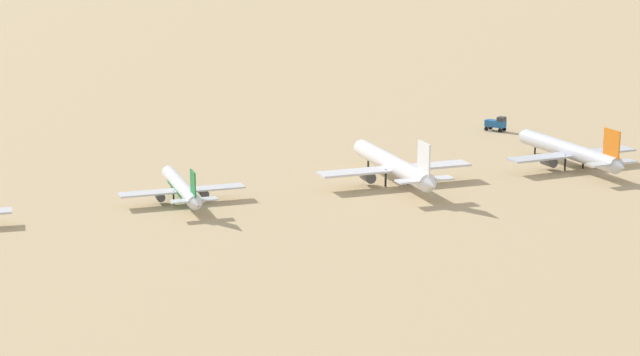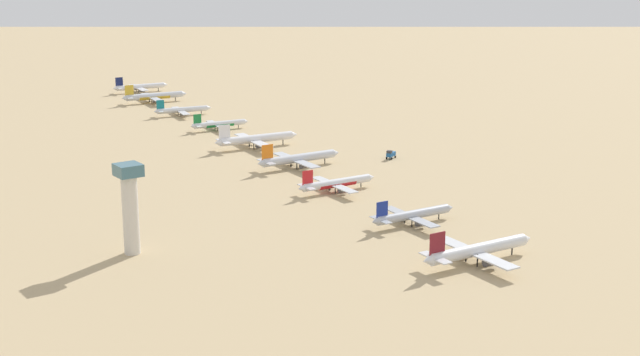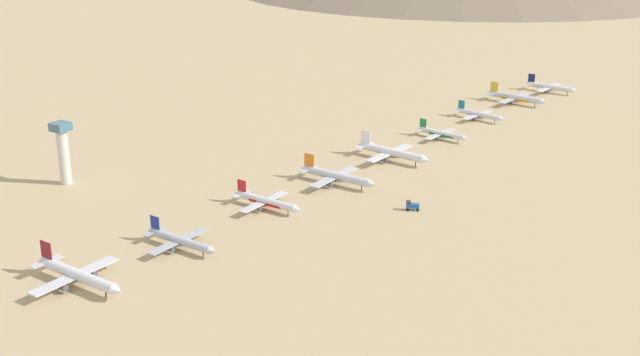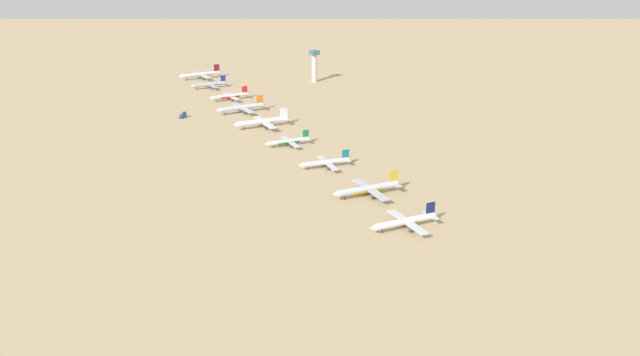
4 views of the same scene
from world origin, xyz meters
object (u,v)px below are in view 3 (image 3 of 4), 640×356
at_px(parked_jet_4, 391,152).
at_px(control_tower, 63,150).
at_px(parked_jet_1, 180,240).
at_px(parked_jet_0, 77,275).
at_px(parked_jet_7, 515,98).
at_px(parked_jet_5, 441,134).
at_px(parked_jet_6, 478,114).
at_px(service_truck, 412,205).
at_px(parked_jet_2, 266,201).
at_px(parked_jet_3, 336,176).
at_px(parked_jet_8, 550,87).

height_order(parked_jet_4, control_tower, control_tower).
bearing_deg(parked_jet_1, parked_jet_0, -102.83).
bearing_deg(parked_jet_7, parked_jet_5, -94.70).
relative_size(parked_jet_6, service_truck, 5.53).
height_order(parked_jet_2, parked_jet_4, parked_jet_4).
distance_m(parked_jet_5, parked_jet_7, 91.84).
bearing_deg(control_tower, parked_jet_7, 63.61).
height_order(parked_jet_3, parked_jet_6, parked_jet_3).
bearing_deg(parked_jet_6, parked_jet_4, -95.29).
height_order(parked_jet_2, parked_jet_6, parked_jet_2).
relative_size(parked_jet_5, parked_jet_7, 0.79).
bearing_deg(control_tower, service_truck, 19.93).
bearing_deg(service_truck, parked_jet_6, 101.09).
height_order(parked_jet_4, service_truck, parked_jet_4).
distance_m(parked_jet_7, service_truck, 189.93).
bearing_deg(parked_jet_6, parked_jet_1, -96.79).
xyz_separation_m(parked_jet_3, parked_jet_6, (13.47, 132.56, -0.72)).
relative_size(parked_jet_1, parked_jet_8, 0.95).
bearing_deg(parked_jet_3, parked_jet_7, 84.05).
bearing_deg(parked_jet_0, parked_jet_5, 81.28).
bearing_deg(service_truck, parked_jet_8, 93.45).
xyz_separation_m(parked_jet_6, control_tower, (-113.93, -193.91, 12.41)).
xyz_separation_m(parked_jet_0, control_tower, (-78.76, 65.41, 11.53)).
bearing_deg(control_tower, parked_jet_6, 59.56).
distance_m(parked_jet_2, control_tower, 94.62).
bearing_deg(parked_jet_3, service_truck, -13.47).
distance_m(service_truck, control_tower, 151.48).
height_order(parked_jet_5, parked_jet_7, parked_jet_7).
bearing_deg(parked_jet_1, service_truck, 55.05).
xyz_separation_m(parked_jet_8, service_truck, (13.75, -228.01, -1.33)).
relative_size(parked_jet_2, parked_jet_5, 1.10).
bearing_deg(parked_jet_5, parked_jet_6, 87.02).
bearing_deg(parked_jet_1, parked_jet_3, 81.71).
bearing_deg(parked_jet_7, parked_jet_6, -96.39).
bearing_deg(parked_jet_1, parked_jet_2, 85.76).
bearing_deg(parked_jet_5, parked_jet_8, 82.81).
bearing_deg(parked_jet_8, parked_jet_6, -99.40).
bearing_deg(parked_jet_3, parked_jet_6, 84.20).
relative_size(parked_jet_1, parked_jet_7, 0.86).
xyz_separation_m(parked_jet_3, parked_jet_8, (27.63, 218.09, -0.40)).
relative_size(parked_jet_3, parked_jet_6, 1.24).
xyz_separation_m(parked_jet_4, service_truck, (36.27, -52.30, -1.91)).
xyz_separation_m(parked_jet_6, parked_jet_8, (14.16, 85.54, 0.32)).
bearing_deg(parked_jet_0, parked_jet_2, 81.83).
xyz_separation_m(parked_jet_2, service_truck, (50.57, 29.72, -1.16)).
bearing_deg(parked_jet_5, parked_jet_7, 85.30).
xyz_separation_m(parked_jet_1, parked_jet_5, (23.83, 174.46, -0.31)).
xyz_separation_m(parked_jet_0, parked_jet_6, (35.17, 259.32, -0.88)).
height_order(parked_jet_5, parked_jet_8, parked_jet_8).
xyz_separation_m(parked_jet_6, service_truck, (27.91, -142.47, -1.01)).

